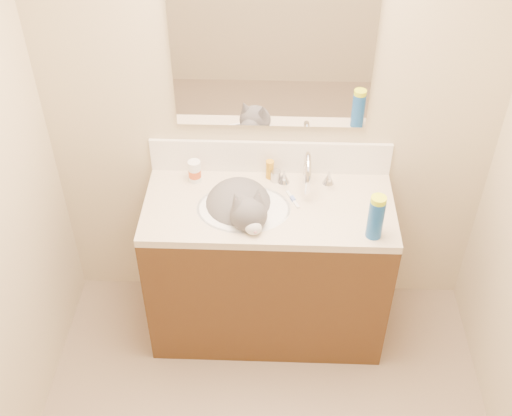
# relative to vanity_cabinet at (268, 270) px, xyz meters

# --- Properties ---
(room_shell) EXTENTS (2.24, 2.54, 2.52)m
(room_shell) POSITION_rel_vanity_cabinet_xyz_m (0.00, -0.97, 1.08)
(room_shell) COLOR beige
(room_shell) RESTS_ON ground
(vanity_cabinet) EXTENTS (1.20, 0.55, 0.82)m
(vanity_cabinet) POSITION_rel_vanity_cabinet_xyz_m (0.00, 0.00, 0.00)
(vanity_cabinet) COLOR #452913
(vanity_cabinet) RESTS_ON ground
(counter_slab) EXTENTS (1.20, 0.55, 0.04)m
(counter_slab) POSITION_rel_vanity_cabinet_xyz_m (0.00, 0.00, 0.43)
(counter_slab) COLOR beige
(counter_slab) RESTS_ON vanity_cabinet
(basin) EXTENTS (0.45, 0.36, 0.14)m
(basin) POSITION_rel_vanity_cabinet_xyz_m (-0.12, -0.03, 0.38)
(basin) COLOR white
(basin) RESTS_ON vanity_cabinet
(faucet) EXTENTS (0.28, 0.20, 0.21)m
(faucet) POSITION_rel_vanity_cabinet_xyz_m (0.18, 0.14, 0.54)
(faucet) COLOR silver
(faucet) RESTS_ON counter_slab
(cat) EXTENTS (0.46, 0.50, 0.34)m
(cat) POSITION_rel_vanity_cabinet_xyz_m (-0.13, -0.02, 0.43)
(cat) COLOR #4F4C4F
(cat) RESTS_ON basin
(backsplash) EXTENTS (1.20, 0.02, 0.18)m
(backsplash) POSITION_rel_vanity_cabinet_xyz_m (0.00, 0.26, 0.54)
(backsplash) COLOR white
(backsplash) RESTS_ON counter_slab
(mirror) EXTENTS (0.90, 0.02, 0.80)m
(mirror) POSITION_rel_vanity_cabinet_xyz_m (0.00, 0.26, 1.13)
(mirror) COLOR white
(mirror) RESTS_ON room_shell
(pill_bottle) EXTENTS (0.08, 0.08, 0.11)m
(pill_bottle) POSITION_rel_vanity_cabinet_xyz_m (-0.37, 0.18, 0.51)
(pill_bottle) COLOR white
(pill_bottle) RESTS_ON counter_slab
(pill_label) EXTENTS (0.08, 0.08, 0.04)m
(pill_label) POSITION_rel_vanity_cabinet_xyz_m (-0.37, 0.18, 0.50)
(pill_label) COLOR #D35323
(pill_label) RESTS_ON pill_bottle
(silver_jar) EXTENTS (0.06, 0.06, 0.06)m
(silver_jar) POSITION_rel_vanity_cabinet_xyz_m (0.03, 0.19, 0.48)
(silver_jar) COLOR #B7B7BC
(silver_jar) RESTS_ON counter_slab
(amber_bottle) EXTENTS (0.05, 0.05, 0.10)m
(amber_bottle) POSITION_rel_vanity_cabinet_xyz_m (-0.00, 0.21, 0.50)
(amber_bottle) COLOR orange
(amber_bottle) RESTS_ON counter_slab
(toothbrush) EXTENTS (0.07, 0.13, 0.01)m
(toothbrush) POSITION_rel_vanity_cabinet_xyz_m (0.11, 0.04, 0.45)
(toothbrush) COLOR white
(toothbrush) RESTS_ON counter_slab
(toothbrush_head) EXTENTS (0.03, 0.04, 0.02)m
(toothbrush_head) POSITION_rel_vanity_cabinet_xyz_m (0.11, 0.04, 0.46)
(toothbrush_head) COLOR #6F8CED
(toothbrush_head) RESTS_ON counter_slab
(spray_can) EXTENTS (0.10, 0.10, 0.20)m
(spray_can) POSITION_rel_vanity_cabinet_xyz_m (0.47, -0.20, 0.55)
(spray_can) COLOR #164E9F
(spray_can) RESTS_ON counter_slab
(spray_cap) EXTENTS (0.09, 0.09, 0.04)m
(spray_cap) POSITION_rel_vanity_cabinet_xyz_m (0.47, -0.20, 0.65)
(spray_cap) COLOR #DFF519
(spray_cap) RESTS_ON spray_can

